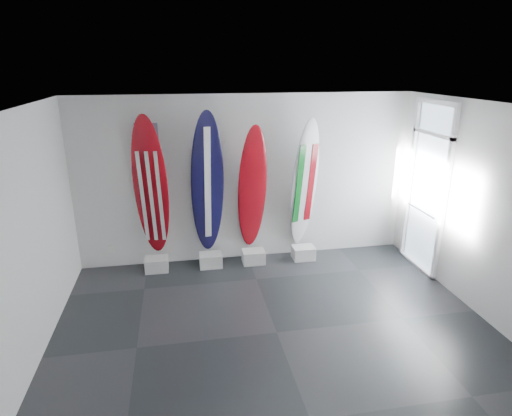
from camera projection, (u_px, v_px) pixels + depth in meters
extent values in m
plane|color=black|center=(277.00, 332.00, 5.83)|extent=(6.00, 6.00, 0.00)
plane|color=white|center=(281.00, 108.00, 4.87)|extent=(6.00, 6.00, 0.00)
plane|color=silver|center=(247.00, 179.00, 7.68)|extent=(6.00, 0.00, 6.00)
plane|color=silver|center=(360.00, 359.00, 3.02)|extent=(6.00, 0.00, 6.00)
plane|color=silver|center=(20.00, 248.00, 4.84)|extent=(0.00, 5.00, 5.00)
plane|color=silver|center=(492.00, 216.00, 5.86)|extent=(0.00, 5.00, 5.00)
cube|color=silver|center=(157.00, 264.00, 7.54)|extent=(0.40, 0.30, 0.24)
ellipsoid|color=maroon|center=(151.00, 188.00, 7.19)|extent=(0.63, 0.57, 2.52)
cube|color=silver|center=(211.00, 260.00, 7.70)|extent=(0.40, 0.30, 0.24)
ellipsoid|color=black|center=(208.00, 184.00, 7.35)|extent=(0.62, 0.42, 2.55)
cube|color=silver|center=(253.00, 257.00, 7.83)|extent=(0.40, 0.30, 0.24)
ellipsoid|color=maroon|center=(252.00, 189.00, 7.52)|extent=(0.58, 0.51, 2.30)
cube|color=silver|center=(303.00, 253.00, 8.00)|extent=(0.40, 0.30, 0.24)
ellipsoid|color=silver|center=(304.00, 184.00, 7.67)|extent=(0.64, 0.54, 2.39)
cube|color=silver|center=(111.00, 249.00, 7.61)|extent=(0.09, 0.02, 0.13)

